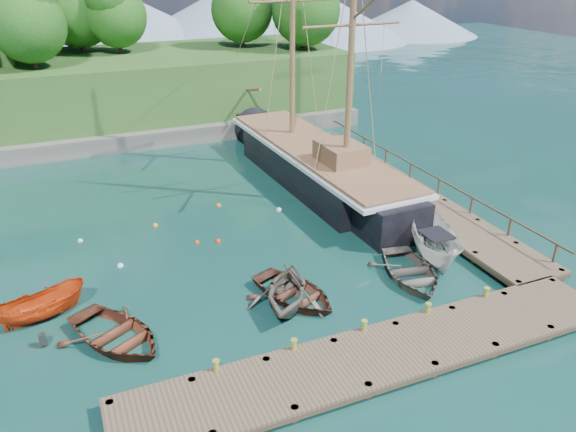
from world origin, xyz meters
name	(u,v)px	position (x,y,z in m)	size (l,w,h in m)	color
ground	(270,288)	(0.00, 0.00, 0.00)	(160.00, 160.00, 0.00)	#0F3328
dock_near	(383,355)	(2.00, -6.50, 0.43)	(20.00, 3.20, 1.10)	#4B3B2D
dock_east	(399,188)	(11.50, 7.00, 0.43)	(3.20, 24.00, 1.10)	#4B3B2D
bollard_0	(218,383)	(-4.00, -5.10, 0.00)	(0.26, 0.26, 0.45)	olive
bollard_1	(294,362)	(-1.00, -5.10, 0.00)	(0.26, 0.26, 0.45)	olive
bollard_2	(363,342)	(2.00, -5.10, 0.00)	(0.26, 0.26, 0.45)	olive
bollard_3	(426,324)	(5.00, -5.10, 0.00)	(0.26, 0.26, 0.45)	olive
bollard_4	(484,308)	(8.00, -5.10, 0.00)	(0.26, 0.26, 0.45)	olive
rowboat_0	(117,342)	(-7.01, -1.29, 0.00)	(3.38, 4.73, 0.98)	#5A2B1B
rowboat_1	(287,307)	(0.14, -1.67, 0.00)	(3.44, 3.98, 2.10)	#645D52
rowboat_2	(294,299)	(0.69, -1.27, 0.00)	(3.18, 4.45, 0.92)	#512E22
rowboat_3	(410,279)	(6.43, -1.81, 0.00)	(3.31, 4.63, 0.96)	#59534B
motorboat_orange	(45,318)	(-9.58, 1.57, 0.00)	(1.39, 3.68, 1.42)	red
cabin_boat_white	(433,259)	(8.57, -0.71, 0.00)	(2.00, 5.32, 2.06)	silver
schooner	(317,168)	(7.57, 10.86, 1.06)	(5.51, 26.32, 19.07)	black
mooring_buoy_0	(120,266)	(-6.05, 4.73, 0.00)	(0.31, 0.31, 0.31)	white
mooring_buoy_1	(197,243)	(-1.94, 5.66, 0.00)	(0.27, 0.27, 0.27)	#DA4514
mooring_buoy_2	(218,242)	(-0.88, 5.35, 0.00)	(0.30, 0.30, 0.30)	#F73100
mooring_buoy_3	(279,210)	(3.61, 7.76, 0.00)	(0.33, 0.33, 0.33)	silver
mooring_buoy_4	(155,226)	(-3.60, 8.54, 0.00)	(0.31, 0.31, 0.31)	orange
mooring_buoy_5	(219,206)	(0.48, 9.79, 0.00)	(0.31, 0.31, 0.31)	orange
mooring_buoy_6	(80,241)	(-7.66, 8.26, 0.00)	(0.28, 0.28, 0.28)	silver
distant_ridge	(126,22)	(4.30, 70.00, 4.35)	(117.00, 40.00, 10.00)	#728CA5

